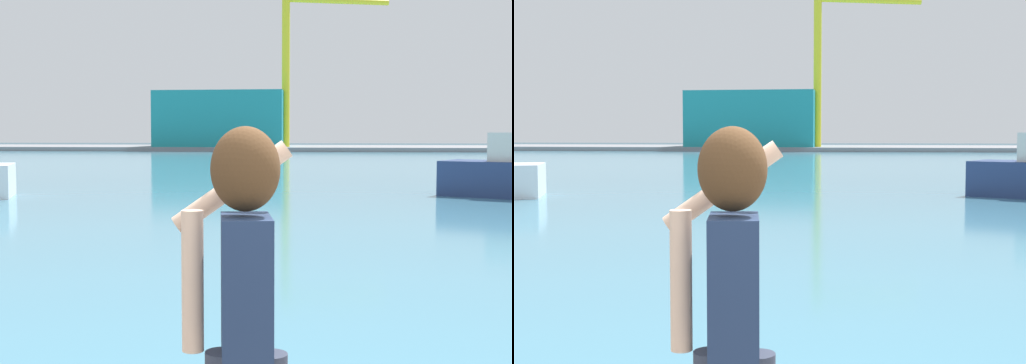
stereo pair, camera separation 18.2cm
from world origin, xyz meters
TOP-DOWN VIEW (x-y plane):
  - ground_plane at (0.00, 50.00)m, footprint 220.00×220.00m
  - harbor_water at (0.00, 52.00)m, footprint 140.00×100.00m
  - far_shore_dock at (0.00, 92.00)m, footprint 140.00×20.00m
  - person_photographer at (-0.72, 0.15)m, footprint 0.53×0.55m
  - warehouse_left at (-15.33, 89.90)m, footprint 16.38×13.86m
  - port_crane at (-5.26, 86.79)m, footprint 13.49×4.68m

SIDE VIEW (x-z plane):
  - ground_plane at x=0.00m, z-range 0.00..0.00m
  - harbor_water at x=0.00m, z-range 0.00..0.02m
  - far_shore_dock at x=0.00m, z-range 0.00..0.54m
  - person_photographer at x=-0.72m, z-range 0.70..2.44m
  - warehouse_left at x=-15.33m, z-range 0.54..7.63m
  - port_crane at x=-5.26m, z-range 2.79..22.08m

